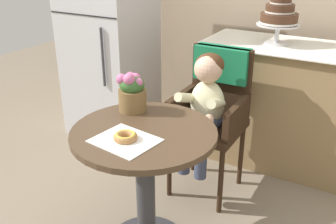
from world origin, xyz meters
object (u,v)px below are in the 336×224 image
object	(u,v)px
wicker_chair	(215,98)
seated_child	(205,100)
refrigerator	(109,35)
flower_vase	(132,91)
cafe_table	(145,167)
donut_front	(125,136)
tiered_cake_stand	(279,16)

from	to	relation	value
wicker_chair	seated_child	xyz separation A→B (m)	(0.00, -0.16, 0.04)
wicker_chair	refrigerator	world-z (taller)	refrigerator
wicker_chair	flower_vase	distance (m)	0.65
wicker_chair	flower_vase	xyz separation A→B (m)	(-0.24, -0.57, 0.19)
flower_vase	refrigerator	distance (m)	1.27
seated_child	cafe_table	bearing A→B (deg)	-95.72
seated_child	donut_front	xyz separation A→B (m)	(-0.08, -0.72, 0.06)
cafe_table	wicker_chair	xyz separation A→B (m)	(0.06, 0.74, 0.13)
flower_vase	tiered_cake_stand	world-z (taller)	tiered_cake_stand
donut_front	flower_vase	size ratio (longest dim) A/B	0.50
flower_vase	refrigerator	size ratio (longest dim) A/B	0.13
seated_child	donut_front	bearing A→B (deg)	-96.05
seated_child	tiered_cake_stand	size ratio (longest dim) A/B	2.24
wicker_chair	donut_front	distance (m)	0.88
donut_front	flower_vase	distance (m)	0.36
donut_front	tiered_cake_stand	world-z (taller)	tiered_cake_stand
wicker_chair	tiered_cake_stand	world-z (taller)	tiered_cake_stand
tiered_cake_stand	cafe_table	bearing A→B (deg)	-101.81
donut_front	tiered_cake_stand	bearing A→B (deg)	78.56
flower_vase	refrigerator	bearing A→B (deg)	133.02
cafe_table	tiered_cake_stand	bearing A→B (deg)	78.19
cafe_table	donut_front	bearing A→B (deg)	-97.59
seated_child	donut_front	distance (m)	0.72
cafe_table	tiered_cake_stand	distance (m)	1.45
seated_child	wicker_chair	bearing A→B (deg)	90.00
flower_vase	tiered_cake_stand	distance (m)	1.24
wicker_chair	donut_front	xyz separation A→B (m)	(-0.08, -0.87, 0.10)
wicker_chair	seated_child	world-z (taller)	seated_child
donut_front	refrigerator	world-z (taller)	refrigerator
flower_vase	cafe_table	bearing A→B (deg)	-43.07
wicker_chair	flower_vase	world-z (taller)	wicker_chair
cafe_table	refrigerator	size ratio (longest dim) A/B	0.42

